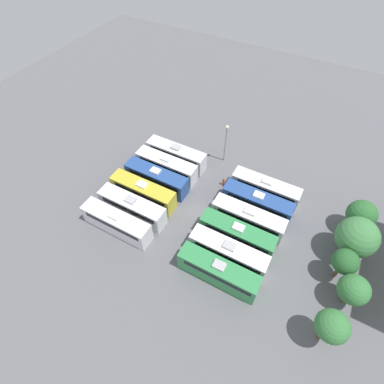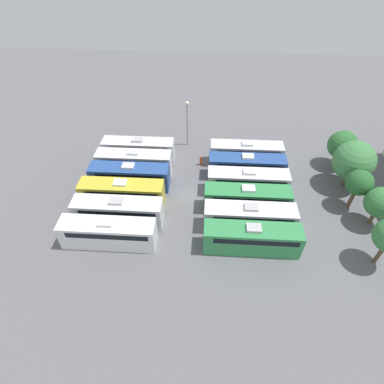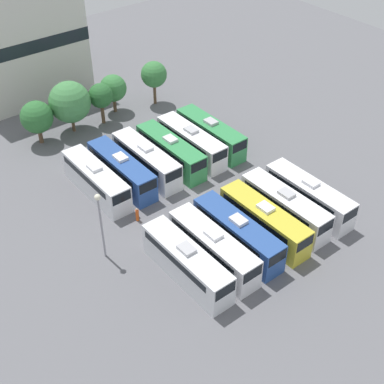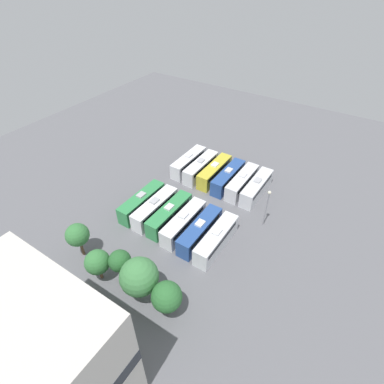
{
  "view_description": "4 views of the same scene",
  "coord_description": "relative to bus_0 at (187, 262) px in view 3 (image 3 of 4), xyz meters",
  "views": [
    {
      "loc": [
        24.38,
        12.93,
        37.75
      ],
      "look_at": [
        -0.88,
        -0.88,
        3.3
      ],
      "focal_mm": 28.0,
      "sensor_mm": 36.0,
      "label": 1
    },
    {
      "loc": [
        29.26,
        2.5,
        28.22
      ],
      "look_at": [
        1.43,
        0.8,
        2.26
      ],
      "focal_mm": 28.0,
      "sensor_mm": 36.0,
      "label": 2
    },
    {
      "loc": [
        -29.38,
        -35.55,
        37.37
      ],
      "look_at": [
        -1.73,
        -0.74,
        2.58
      ],
      "focal_mm": 50.0,
      "sensor_mm": 36.0,
      "label": 3
    },
    {
      "loc": [
        -22.84,
        38.3,
        38.37
      ],
      "look_at": [
        1.73,
        0.51,
        2.05
      ],
      "focal_mm": 28.0,
      "sensor_mm": 36.0,
      "label": 4
    }
  ],
  "objects": [
    {
      "name": "ground_plane",
      "position": [
        8.09,
        7.94,
        -1.86
      ],
      "size": [
        117.42,
        117.42,
        0.0
      ],
      "primitive_type": "plane",
      "color": "slate"
    },
    {
      "name": "bus_0",
      "position": [
        0.0,
        0.0,
        0.0
      ],
      "size": [
        2.6,
        10.77,
        3.74
      ],
      "color": "silver",
      "rests_on": "ground_plane"
    },
    {
      "name": "bus_1",
      "position": [
        3.18,
        -0.02,
        0.0
      ],
      "size": [
        2.6,
        10.77,
        3.74
      ],
      "color": "silver",
      "rests_on": "ground_plane"
    },
    {
      "name": "bus_2",
      "position": [
        6.34,
        0.01,
        0.0
      ],
      "size": [
        2.6,
        10.77,
        3.74
      ],
      "color": "#284C93",
      "rests_on": "ground_plane"
    },
    {
      "name": "bus_3",
      "position": [
        9.75,
        -0.25,
        0.0
      ],
      "size": [
        2.6,
        10.77,
        3.74
      ],
      "color": "gold",
      "rests_on": "ground_plane"
    },
    {
      "name": "bus_4",
      "position": [
        13.01,
        0.02,
        0.0
      ],
      "size": [
        2.6,
        10.77,
        3.74
      ],
      "color": "white",
      "rests_on": "ground_plane"
    },
    {
      "name": "bus_5",
      "position": [
        16.37,
        -0.29,
        0.0
      ],
      "size": [
        2.6,
        10.77,
        3.74
      ],
      "color": "white",
      "rests_on": "ground_plane"
    },
    {
      "name": "bus_6",
      "position": [
        -0.04,
        16.33,
        0.0
      ],
      "size": [
        2.6,
        10.77,
        3.74
      ],
      "color": "silver",
      "rests_on": "ground_plane"
    },
    {
      "name": "bus_7",
      "position": [
        3.21,
        16.18,
        0.0
      ],
      "size": [
        2.6,
        10.77,
        3.74
      ],
      "color": "#284C93",
      "rests_on": "ground_plane"
    },
    {
      "name": "bus_8",
      "position": [
        6.56,
        16.08,
        0.0
      ],
      "size": [
        2.6,
        10.77,
        3.74
      ],
      "color": "silver",
      "rests_on": "ground_plane"
    },
    {
      "name": "bus_9",
      "position": [
        9.86,
        15.74,
        0.0
      ],
      "size": [
        2.6,
        10.77,
        3.74
      ],
      "color": "#338C4C",
      "rests_on": "ground_plane"
    },
    {
      "name": "bus_10",
      "position": [
        13.06,
        15.82,
        0.0
      ],
      "size": [
        2.6,
        10.77,
        3.74
      ],
      "color": "white",
      "rests_on": "ground_plane"
    },
    {
      "name": "bus_11",
      "position": [
        16.17,
        15.83,
        0.0
      ],
      "size": [
        2.6,
        10.77,
        3.74
      ],
      "color": "#338C4C",
      "rests_on": "ground_plane"
    },
    {
      "name": "worker_person",
      "position": [
        0.85,
        9.55,
        -1.1
      ],
      "size": [
        0.36,
        0.36,
        1.65
      ],
      "color": "#CC4C19",
      "rests_on": "ground_plane"
    },
    {
      "name": "light_pole",
      "position": [
        -4.59,
        7.12,
        3.35
      ],
      "size": [
        0.6,
        0.6,
        7.66
      ],
      "color": "gray",
      "rests_on": "ground_plane"
    },
    {
      "name": "tree_0",
      "position": [
        -0.29,
        29.98,
        1.84
      ],
      "size": [
        4.11,
        4.11,
        5.77
      ],
      "color": "brown",
      "rests_on": "ground_plane"
    },
    {
      "name": "tree_1",
      "position": [
        4.36,
        29.88,
        2.44
      ],
      "size": [
        5.39,
        5.39,
        7.0
      ],
      "color": "brown",
      "rests_on": "ground_plane"
    },
    {
      "name": "tree_2",
      "position": [
        8.53,
        29.26,
        2.19
      ],
      "size": [
        3.26,
        3.26,
        5.73
      ],
      "color": "brown",
      "rests_on": "ground_plane"
    },
    {
      "name": "tree_3",
      "position": [
        11.43,
        30.93,
        1.72
      ],
      "size": [
        3.71,
        3.71,
        5.46
      ],
      "color": "brown",
      "rests_on": "ground_plane"
    },
    {
      "name": "tree_4",
      "position": [
        17.19,
        29.37,
        2.61
      ],
      "size": [
        3.64,
        3.64,
        6.33
      ],
      "color": "brown",
      "rests_on": "ground_plane"
    },
    {
      "name": "depot_building",
      "position": [
        4.34,
        45.09,
        6.24
      ],
      "size": [
        16.58,
        13.17,
        16.03
      ],
      "color": "beige",
      "rests_on": "ground_plane"
    }
  ]
}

